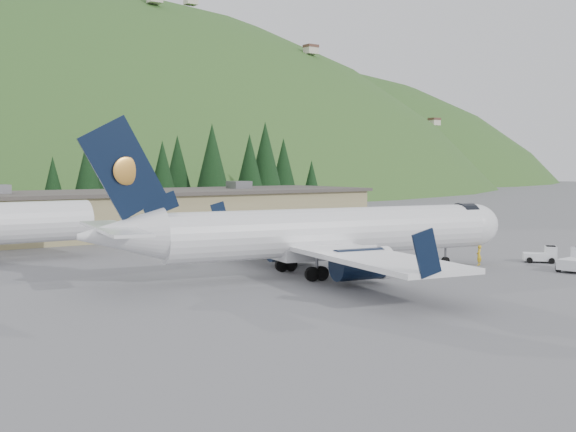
{
  "coord_description": "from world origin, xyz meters",
  "views": [
    {
      "loc": [
        -33.97,
        -41.73,
        8.1
      ],
      "look_at": [
        0.0,
        6.0,
        4.0
      ],
      "focal_mm": 45.0,
      "sensor_mm": 36.0,
      "label": 1
    }
  ],
  "objects_px": {
    "airliner": "(323,234)",
    "baggage_tug_b": "(543,255)",
    "terminal_building": "(89,214)",
    "ramp_worker": "(479,255)"
  },
  "relations": [
    {
      "from": "airliner",
      "to": "baggage_tug_b",
      "type": "xyz_separation_m",
      "value": [
        19.15,
        -5.46,
        -2.41
      ]
    },
    {
      "from": "terminal_building",
      "to": "ramp_worker",
      "type": "bearing_deg",
      "value": -67.11
    },
    {
      "from": "airliner",
      "to": "baggage_tug_b",
      "type": "bearing_deg",
      "value": -5.86
    },
    {
      "from": "baggage_tug_b",
      "to": "ramp_worker",
      "type": "relative_size",
      "value": 1.71
    },
    {
      "from": "airliner",
      "to": "ramp_worker",
      "type": "xyz_separation_m",
      "value": [
        13.42,
        -3.48,
        -2.21
      ]
    },
    {
      "from": "airliner",
      "to": "baggage_tug_b",
      "type": "distance_m",
      "value": 20.06
    },
    {
      "from": "airliner",
      "to": "terminal_building",
      "type": "relative_size",
      "value": 0.48
    },
    {
      "from": "terminal_building",
      "to": "ramp_worker",
      "type": "xyz_separation_m",
      "value": [
        17.45,
        -41.31,
        -1.8
      ]
    },
    {
      "from": "airliner",
      "to": "ramp_worker",
      "type": "distance_m",
      "value": 14.04
    },
    {
      "from": "airliner",
      "to": "ramp_worker",
      "type": "height_order",
      "value": "airliner"
    }
  ]
}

